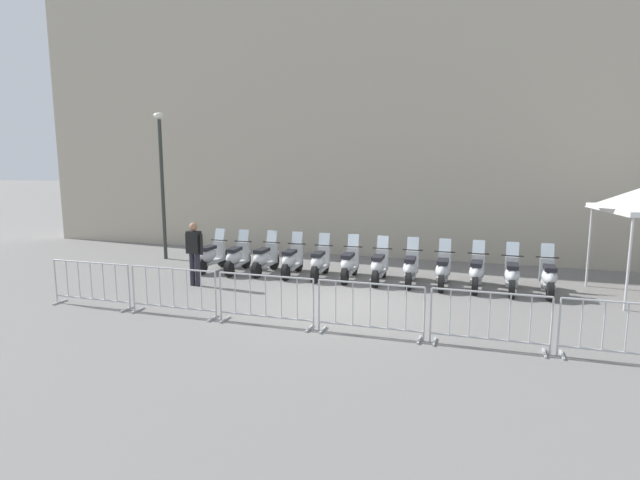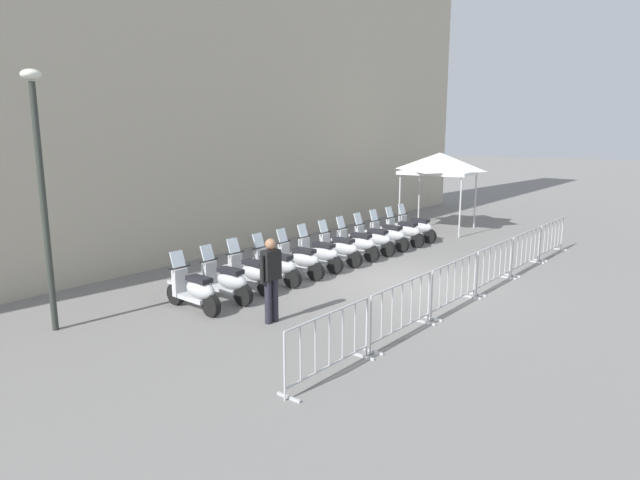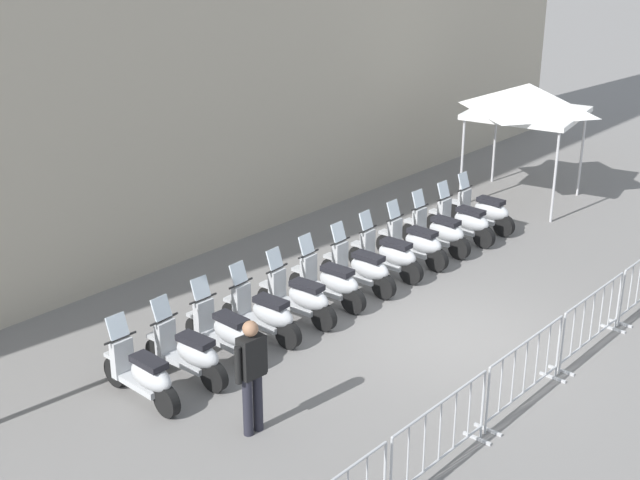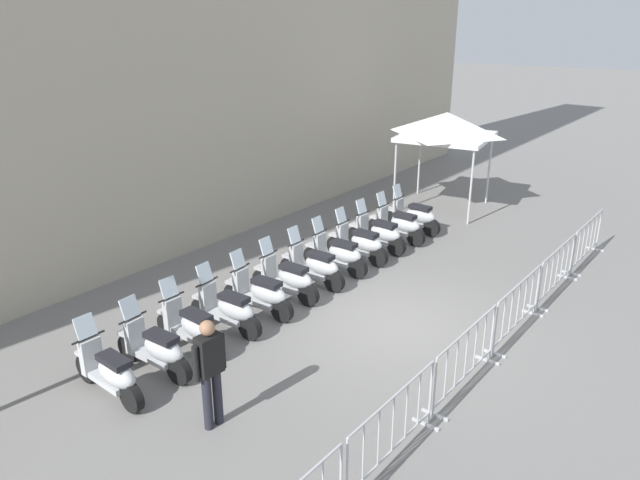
# 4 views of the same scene
# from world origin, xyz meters

# --- Properties ---
(ground_plane) EXTENTS (120.00, 120.00, 0.00)m
(ground_plane) POSITION_xyz_m (0.00, 0.00, 0.00)
(ground_plane) COLOR slate
(building_facade) EXTENTS (27.95, 7.62, 14.20)m
(building_facade) POSITION_xyz_m (1.36, 7.10, 7.10)
(building_facade) COLOR #B2A893
(building_facade) RESTS_ON ground
(motorcycle_0) EXTENTS (0.70, 1.71, 1.24)m
(motorcycle_0) POSITION_xyz_m (-4.25, 3.14, 0.45)
(motorcycle_0) COLOR black
(motorcycle_0) RESTS_ON ground
(motorcycle_1) EXTENTS (0.61, 1.72, 1.24)m
(motorcycle_1) POSITION_xyz_m (-3.39, 2.98, 0.45)
(motorcycle_1) COLOR black
(motorcycle_1) RESTS_ON ground
(motorcycle_2) EXTENTS (0.70, 1.71, 1.24)m
(motorcycle_2) POSITION_xyz_m (-2.53, 2.92, 0.45)
(motorcycle_2) COLOR black
(motorcycle_2) RESTS_ON ground
(motorcycle_3) EXTENTS (0.62, 1.72, 1.24)m
(motorcycle_3) POSITION_xyz_m (-1.68, 2.74, 0.45)
(motorcycle_3) COLOR black
(motorcycle_3) RESTS_ON ground
(motorcycle_4) EXTENTS (0.61, 1.72, 1.24)m
(motorcycle_4) POSITION_xyz_m (-0.83, 2.56, 0.45)
(motorcycle_4) COLOR black
(motorcycle_4) RESTS_ON ground
(motorcycle_5) EXTENTS (0.63, 1.72, 1.24)m
(motorcycle_5) POSITION_xyz_m (0.03, 2.43, 0.45)
(motorcycle_5) COLOR black
(motorcycle_5) RESTS_ON ground
(motorcycle_6) EXTENTS (0.65, 1.72, 1.24)m
(motorcycle_6) POSITION_xyz_m (0.87, 2.24, 0.45)
(motorcycle_6) COLOR black
(motorcycle_6) RESTS_ON ground
(motorcycle_7) EXTENTS (0.62, 1.72, 1.24)m
(motorcycle_7) POSITION_xyz_m (1.73, 2.09, 0.45)
(motorcycle_7) COLOR black
(motorcycle_7) RESTS_ON ground
(motorcycle_8) EXTENTS (0.66, 1.72, 1.24)m
(motorcycle_8) POSITION_xyz_m (2.57, 1.91, 0.45)
(motorcycle_8) COLOR black
(motorcycle_8) RESTS_ON ground
(motorcycle_9) EXTENTS (0.71, 1.71, 1.24)m
(motorcycle_9) POSITION_xyz_m (3.42, 1.76, 0.45)
(motorcycle_9) COLOR black
(motorcycle_9) RESTS_ON ground
(motorcycle_10) EXTENTS (0.69, 1.71, 1.24)m
(motorcycle_10) POSITION_xyz_m (4.26, 1.54, 0.45)
(motorcycle_10) COLOR black
(motorcycle_10) RESTS_ON ground
(motorcycle_11) EXTENTS (0.67, 1.71, 1.24)m
(motorcycle_11) POSITION_xyz_m (5.12, 1.41, 0.45)
(motorcycle_11) COLOR black
(motorcycle_11) RESTS_ON ground
(barrier_segment_0) EXTENTS (2.08, 0.80, 1.07)m
(barrier_segment_0) POSITION_xyz_m (-5.77, -0.87, 0.53)
(barrier_segment_0) COLOR #B2B5B7
(barrier_segment_0) RESTS_ON ground
(barrier_segment_1) EXTENTS (2.08, 0.80, 1.07)m
(barrier_segment_1) POSITION_xyz_m (-3.61, -1.29, 0.53)
(barrier_segment_1) COLOR #B2B5B7
(barrier_segment_1) RESTS_ON ground
(barrier_segment_2) EXTENTS (2.08, 0.80, 1.07)m
(barrier_segment_2) POSITION_xyz_m (-1.45, -1.70, 0.53)
(barrier_segment_2) COLOR #B2B5B7
(barrier_segment_2) RESTS_ON ground
(barrier_segment_3) EXTENTS (2.08, 0.80, 1.07)m
(barrier_segment_3) POSITION_xyz_m (0.72, -2.12, 0.53)
(barrier_segment_3) COLOR #B2B5B7
(barrier_segment_3) RESTS_ON ground
(barrier_segment_4) EXTENTS (2.08, 0.80, 1.07)m
(barrier_segment_4) POSITION_xyz_m (2.88, -2.53, 0.53)
(barrier_segment_4) COLOR #B2B5B7
(barrier_segment_4) RESTS_ON ground
(barrier_segment_5) EXTENTS (2.08, 0.80, 1.07)m
(barrier_segment_5) POSITION_xyz_m (5.04, -2.94, 0.53)
(barrier_segment_5) COLOR #B2B5B7
(barrier_segment_5) RESTS_ON ground
(street_lamp) EXTENTS (0.36, 0.36, 4.91)m
(street_lamp) POSITION_xyz_m (-6.43, 4.80, 3.03)
(street_lamp) COLOR #2D332D
(street_lamp) RESTS_ON ground
(officer_near_row_end) EXTENTS (0.53, 0.31, 1.73)m
(officer_near_row_end) POSITION_xyz_m (-4.08, 1.31, 0.98)
(officer_near_row_end) COLOR #23232D
(officer_near_row_end) RESTS_ON ground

